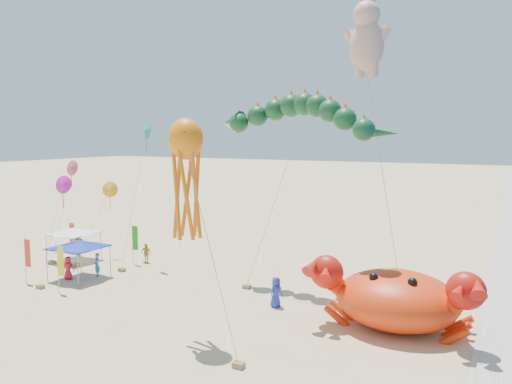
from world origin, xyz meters
TOP-DOWN VIEW (x-y plane):
  - ground at (0.00, 0.00)m, footprint 320.00×320.00m
  - foam_strip at (12.00, 0.00)m, footprint 320.00×320.00m
  - crab_inflatable at (7.21, 0.06)m, footprint 8.61×5.32m
  - dragon_kite at (0.19, 3.05)m, footprint 12.41×5.10m
  - cherub_kite at (3.44, 6.94)m, footprint 4.23×2.14m
  - octopus_kite at (-1.79, -5.68)m, footprint 5.07×2.84m
  - canopy_blue at (-14.52, -0.90)m, footprint 3.54×3.54m
  - canopy_white at (-18.77, 2.53)m, footprint 3.46×3.46m
  - feather_flags at (-15.57, -0.19)m, footprint 6.61×7.78m
  - beachgoers at (-14.42, 2.44)m, footprint 21.88×7.26m
  - small_kites at (-16.45, 2.83)m, footprint 9.01×9.28m

SIDE VIEW (x-z plane):
  - ground at x=0.00m, z-range 0.00..0.00m
  - foam_strip at x=12.00m, z-range 0.01..0.01m
  - beachgoers at x=-14.42m, z-range -0.06..1.80m
  - crab_inflatable at x=7.21m, z-range -0.22..3.55m
  - feather_flags at x=-15.57m, z-range 0.41..3.61m
  - canopy_white at x=-18.77m, z-range 1.09..3.79m
  - canopy_blue at x=-14.52m, z-range 1.09..3.80m
  - small_kites at x=-16.45m, z-range 1.20..12.24m
  - octopus_kite at x=-1.79m, z-range 2.94..13.80m
  - dragon_kite at x=0.19m, z-range 4.76..16.98m
  - cherub_kite at x=3.44m, z-range 7.00..25.68m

